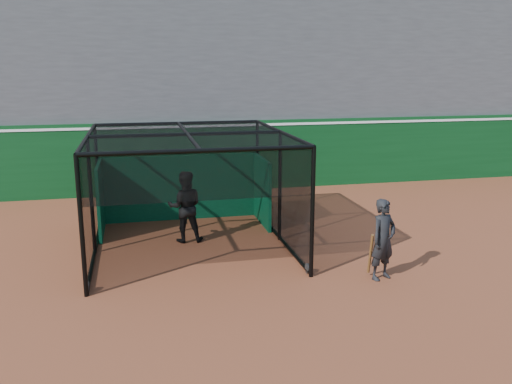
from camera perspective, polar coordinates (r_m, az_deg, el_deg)
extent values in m
plane|color=brown|center=(11.64, -0.44, -9.07)|extent=(120.00, 120.00, 0.00)
cube|color=#0A3B16|center=(19.42, -5.76, 3.76)|extent=(50.00, 0.45, 2.50)
cube|color=white|center=(19.27, -5.84, 6.99)|extent=(50.00, 0.50, 0.08)
cube|color=#4C4C4F|center=(23.02, -7.12, 11.76)|extent=(50.00, 7.85, 7.75)
cube|color=#074829|center=(15.86, -7.92, 0.47)|extent=(4.49, 0.10, 1.90)
cylinder|color=black|center=(11.44, -17.36, -9.51)|extent=(0.08, 0.22, 0.22)
cylinder|color=black|center=(11.92, 5.50, -8.01)|extent=(0.08, 0.22, 0.22)
cylinder|color=black|center=(15.98, -16.07, -2.94)|extent=(0.08, 0.22, 0.22)
cylinder|color=black|center=(16.33, 0.29, -2.07)|extent=(0.08, 0.22, 0.22)
imported|color=black|center=(13.85, -7.47, -1.54)|extent=(0.94, 0.76, 1.83)
imported|color=black|center=(11.65, 13.25, -4.89)|extent=(0.74, 0.63, 1.73)
cylinder|color=#593819|center=(11.68, 11.95, -6.39)|extent=(0.15, 0.36, 0.95)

